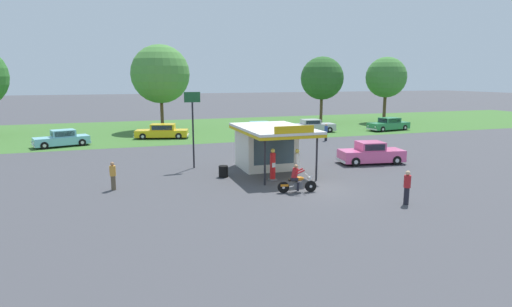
# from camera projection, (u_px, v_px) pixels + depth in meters

# --- Properties ---
(ground_plane) EXTENTS (300.00, 300.00, 0.00)m
(ground_plane) POSITION_uv_depth(u_px,v_px,m) (314.00, 188.00, 23.52)
(ground_plane) COLOR #424247
(grass_verge_strip) EXTENTS (120.00, 24.00, 0.01)m
(grass_verge_strip) POSITION_uv_depth(u_px,v_px,m) (206.00, 128.00, 51.49)
(grass_verge_strip) COLOR #3D6B2D
(grass_verge_strip) RESTS_ON ground
(service_station_kiosk) EXTENTS (4.25, 6.78, 3.49)m
(service_station_kiosk) POSITION_uv_depth(u_px,v_px,m) (268.00, 144.00, 28.25)
(service_station_kiosk) COLOR silver
(service_station_kiosk) RESTS_ON ground
(gas_pump_nearside) EXTENTS (0.44, 0.44, 1.98)m
(gas_pump_nearside) POSITION_uv_depth(u_px,v_px,m) (273.00, 166.00, 25.21)
(gas_pump_nearside) COLOR slate
(gas_pump_nearside) RESTS_ON ground
(gas_pump_offside) EXTENTS (0.44, 0.44, 1.87)m
(gas_pump_offside) POSITION_uv_depth(u_px,v_px,m) (297.00, 165.00, 25.73)
(gas_pump_offside) COLOR slate
(gas_pump_offside) RESTS_ON ground
(motorcycle_with_rider) EXTENTS (2.16, 0.75, 1.58)m
(motorcycle_with_rider) POSITION_uv_depth(u_px,v_px,m) (296.00, 181.00, 22.54)
(motorcycle_with_rider) COLOR black
(motorcycle_with_rider) RESTS_ON ground
(featured_classic_sedan) EXTENTS (5.04, 2.49, 1.62)m
(featured_classic_sedan) POSITION_uv_depth(u_px,v_px,m) (371.00, 154.00, 30.28)
(featured_classic_sedan) COLOR #E55993
(featured_classic_sedan) RESTS_ON ground
(parked_car_back_row_left) EXTENTS (5.59, 2.60, 1.53)m
(parked_car_back_row_left) POSITION_uv_depth(u_px,v_px,m) (389.00, 125.00, 49.47)
(parked_car_back_row_left) COLOR #2D844C
(parked_car_back_row_left) RESTS_ON ground
(parked_car_back_row_far_left) EXTENTS (5.25, 2.29, 1.49)m
(parked_car_back_row_far_left) POSITION_uv_depth(u_px,v_px,m) (313.00, 126.00, 47.82)
(parked_car_back_row_far_left) COLOR #B7B7BC
(parked_car_back_row_far_left) RESTS_ON ground
(parked_car_back_row_centre) EXTENTS (5.13, 3.07, 1.53)m
(parked_car_back_row_centre) POSITION_uv_depth(u_px,v_px,m) (62.00, 139.00, 37.83)
(parked_car_back_row_centre) COLOR #7AC6D1
(parked_car_back_row_centre) RESTS_ON ground
(parked_car_back_row_centre_left) EXTENTS (5.78, 3.13, 1.50)m
(parked_car_back_row_centre_left) POSITION_uv_depth(u_px,v_px,m) (162.00, 132.00, 42.93)
(parked_car_back_row_centre_left) COLOR gold
(parked_car_back_row_centre_left) RESTS_ON ground
(parked_car_back_row_right) EXTENTS (5.02, 2.44, 1.54)m
(parked_car_back_row_right) POSITION_uv_depth(u_px,v_px,m) (262.00, 129.00, 44.86)
(parked_car_back_row_right) COLOR #7AC6D1
(parked_car_back_row_right) RESTS_ON ground
(bystander_strolling_foreground) EXTENTS (0.34, 0.34, 1.73)m
(bystander_strolling_foreground) POSITION_uv_depth(u_px,v_px,m) (326.00, 132.00, 41.17)
(bystander_strolling_foreground) COLOR black
(bystander_strolling_foreground) RESTS_ON ground
(bystander_chatting_near_pumps) EXTENTS (0.34, 0.34, 1.78)m
(bystander_chatting_near_pumps) POSITION_uv_depth(u_px,v_px,m) (245.00, 140.00, 35.37)
(bystander_chatting_near_pumps) COLOR brown
(bystander_chatting_near_pumps) RESTS_ON ground
(bystander_admiring_sedan) EXTENTS (0.34, 0.34, 1.72)m
(bystander_admiring_sedan) POSITION_uv_depth(u_px,v_px,m) (407.00, 187.00, 20.36)
(bystander_admiring_sedan) COLOR black
(bystander_admiring_sedan) RESTS_ON ground
(bystander_standing_back_lot) EXTENTS (0.34, 0.34, 1.61)m
(bystander_standing_back_lot) POSITION_uv_depth(u_px,v_px,m) (113.00, 175.00, 23.02)
(bystander_standing_back_lot) COLOR brown
(bystander_standing_back_lot) RESTS_ON ground
(tree_oak_distant_spare) EXTENTS (5.89, 5.89, 9.14)m
(tree_oak_distant_spare) POSITION_uv_depth(u_px,v_px,m) (323.00, 79.00, 56.68)
(tree_oak_distant_spare) COLOR brown
(tree_oak_distant_spare) RESTS_ON ground
(tree_oak_far_left) EXTENTS (6.88, 6.88, 10.12)m
(tree_oak_far_left) POSITION_uv_depth(u_px,v_px,m) (161.00, 76.00, 48.69)
(tree_oak_far_left) COLOR brown
(tree_oak_far_left) RESTS_ON ground
(tree_oak_left) EXTENTS (5.61, 5.61, 9.13)m
(tree_oak_left) POSITION_uv_depth(u_px,v_px,m) (386.00, 78.00, 57.33)
(tree_oak_left) COLOR brown
(tree_oak_left) RESTS_ON ground
(roadside_pole_sign) EXTENTS (1.10, 0.12, 5.28)m
(roadside_pole_sign) POSITION_uv_depth(u_px,v_px,m) (193.00, 117.00, 28.22)
(roadside_pole_sign) COLOR black
(roadside_pole_sign) RESTS_ON ground
(spare_tire_stack) EXTENTS (0.60, 0.60, 0.72)m
(spare_tire_stack) POSITION_uv_depth(u_px,v_px,m) (223.00, 171.00, 26.15)
(spare_tire_stack) COLOR black
(spare_tire_stack) RESTS_ON ground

